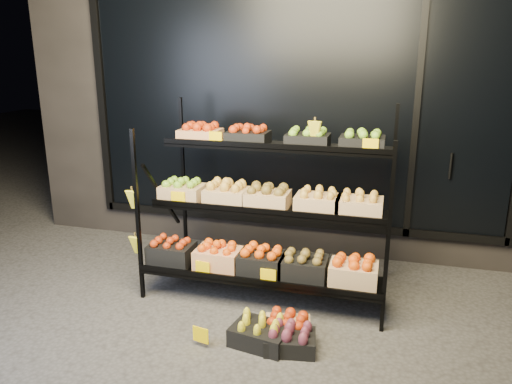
% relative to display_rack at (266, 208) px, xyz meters
% --- Properties ---
extents(ground, '(24.00, 24.00, 0.00)m').
position_rel_display_rack_xyz_m(ground, '(0.01, -0.60, -0.79)').
color(ground, '#514F4C').
rests_on(ground, ground).
extents(building, '(6.00, 2.08, 3.50)m').
position_rel_display_rack_xyz_m(building, '(0.01, 1.99, 0.96)').
color(building, '#2D2826').
rests_on(building, ground).
extents(display_rack, '(2.18, 1.02, 1.66)m').
position_rel_display_rack_xyz_m(display_rack, '(0.00, 0.00, 0.00)').
color(display_rack, black).
rests_on(display_rack, ground).
extents(tag_floor_a, '(0.13, 0.01, 0.12)m').
position_rel_display_rack_xyz_m(tag_floor_a, '(-0.24, -1.00, -0.73)').
color(tag_floor_a, '#FFD100').
rests_on(tag_floor_a, ground).
extents(floor_crate_midleft, '(0.46, 0.38, 0.21)m').
position_rel_display_rack_xyz_m(floor_crate_midleft, '(0.18, -0.84, -0.69)').
color(floor_crate_midleft, black).
rests_on(floor_crate_midleft, ground).
extents(floor_crate_midright, '(0.38, 0.31, 0.18)m').
position_rel_display_rack_xyz_m(floor_crate_midright, '(0.35, -0.67, -0.70)').
color(floor_crate_midright, tan).
rests_on(floor_crate_midright, ground).
extents(floor_crate_right, '(0.40, 0.32, 0.19)m').
position_rel_display_rack_xyz_m(floor_crate_right, '(0.40, -0.86, -0.70)').
color(floor_crate_right, black).
rests_on(floor_crate_right, ground).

